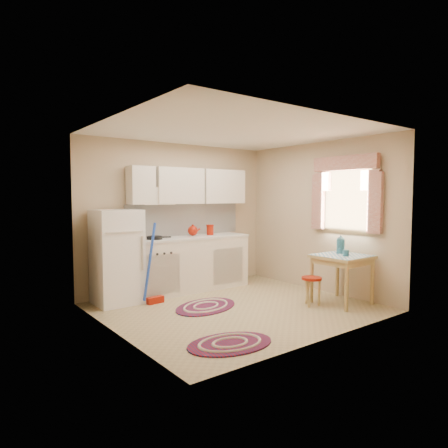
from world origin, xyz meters
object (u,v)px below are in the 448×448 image
at_px(base_cabinets, 186,265).
at_px(stool, 311,291).
at_px(fridge, 117,257).
at_px(table, 342,279).

distance_m(base_cabinets, stool, 2.14).
relative_size(fridge, stool, 3.33).
height_order(base_cabinets, table, base_cabinets).
xyz_separation_m(fridge, base_cabinets, (1.22, 0.05, -0.26)).
relative_size(fridge, base_cabinets, 0.62).
bearing_deg(fridge, stool, -39.80).
distance_m(table, stool, 0.52).
relative_size(base_cabinets, stool, 5.36).
xyz_separation_m(fridge, stool, (2.21, -1.84, -0.49)).
xyz_separation_m(base_cabinets, table, (1.44, -2.07, -0.08)).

